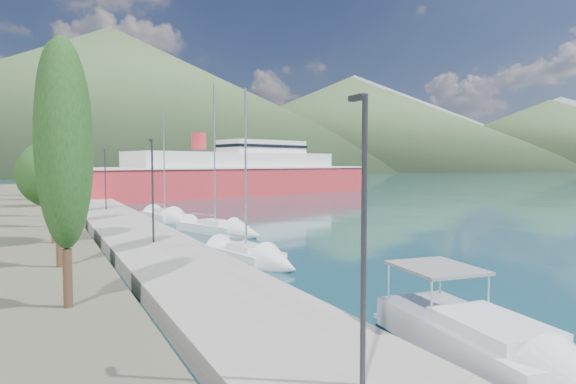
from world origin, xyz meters
TOP-DOWN VIEW (x-y plane):
  - ground at (0.00, 120.00)m, footprint 1400.00×1400.00m
  - quay at (-9.00, 26.00)m, footprint 5.00×88.00m
  - hills_far at (138.59, 618.73)m, footprint 1480.00×900.00m
  - hills_near at (98.04, 372.50)m, footprint 1010.00×520.00m
  - tree_row at (-14.15, 31.11)m, footprint 4.01×62.90m
  - lamp_posts at (-9.00, 14.47)m, footprint 0.15×43.41m
  - motor_cruiser at (-4.93, -7.22)m, footprint 3.63×8.61m
  - sailboat_near at (-4.48, 8.47)m, footprint 3.66×7.51m
  - sailboat_mid at (-2.17, 19.44)m, footprint 5.17×8.84m
  - sailboat_far at (-4.08, 29.54)m, footprint 3.73×7.94m
  - ferry at (15.62, 62.67)m, footprint 55.69×24.58m

SIDE VIEW (x-z plane):
  - ground at x=0.00m, z-range 0.00..0.00m
  - sailboat_near at x=-4.48m, z-range -4.90..5.47m
  - sailboat_mid at x=-2.17m, z-range -5.88..6.49m
  - sailboat_far at x=-4.08m, z-range -5.29..5.92m
  - quay at x=-9.00m, z-range 0.00..0.80m
  - motor_cruiser at x=-4.93m, z-range -1.03..2.04m
  - ferry at x=15.62m, z-range -2.12..8.71m
  - lamp_posts at x=-9.00m, z-range 1.05..7.11m
  - tree_row at x=-14.15m, z-range 0.31..11.52m
  - hills_near at x=98.04m, z-range -8.32..106.68m
  - hills_far at x=138.59m, z-range -12.61..167.39m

